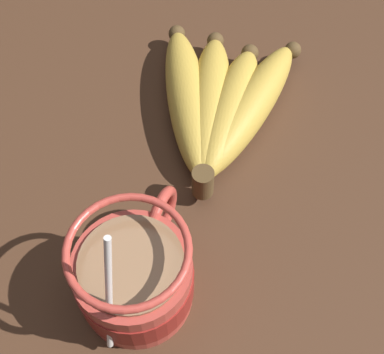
% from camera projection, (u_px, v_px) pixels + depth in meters
% --- Properties ---
extents(table, '(1.00, 1.00, 0.04)m').
position_uv_depth(table, '(189.00, 264.00, 0.48)').
color(table, '#422819').
rests_on(table, ground).
extents(coffee_mug, '(0.13, 0.09, 0.14)m').
position_uv_depth(coffee_mug, '(135.00, 277.00, 0.42)').
color(coffee_mug, '#B23D33').
rests_on(coffee_mug, table).
extents(banana_bunch, '(0.22, 0.16, 0.04)m').
position_uv_depth(banana_bunch, '(220.00, 105.00, 0.53)').
color(banana_bunch, '#4C381E').
rests_on(banana_bunch, table).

